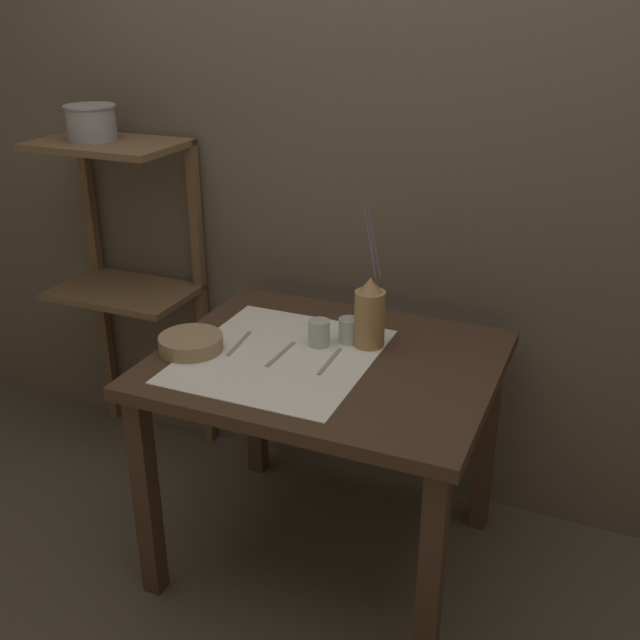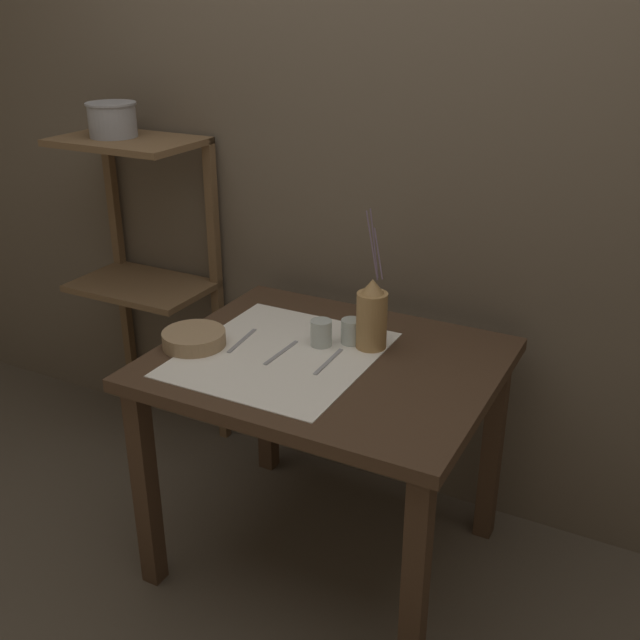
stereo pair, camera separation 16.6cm
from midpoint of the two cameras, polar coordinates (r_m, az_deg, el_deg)
The scene contains 13 objects.
ground_plane at distance 2.68m, azimuth 2.32°, elevation -17.41°, with size 12.00×12.00×0.00m, color brown.
stone_wall_back at distance 2.57m, azimuth 7.95°, elevation 10.90°, with size 7.00×0.06×2.40m.
wooden_table at distance 2.31m, azimuth 2.58°, elevation -5.31°, with size 1.01×0.84×0.75m.
wooden_shelf_unit at distance 2.97m, azimuth -11.66°, elevation 6.14°, with size 0.53×0.34×1.27m.
linen_cloth at distance 2.27m, azimuth -0.94°, elevation -2.65°, with size 0.55×0.61×0.00m.
pitcher_with_flowers at distance 2.29m, azimuth 6.05°, elevation 0.25°, with size 0.09×0.09×0.44m.
wooden_bowl at distance 2.34m, azimuth -7.58°, elevation -1.46°, with size 0.20×0.20×0.05m.
glass_tumbler_near at distance 2.31m, azimuth 2.15°, elevation -1.02°, with size 0.07×0.07×0.08m.
glass_tumbler_far at distance 2.33m, azimuth 4.43°, elevation -0.90°, with size 0.06×0.06×0.08m.
fork_outer at distance 2.36m, azimuth -3.96°, elevation -1.61°, with size 0.03×0.18×0.00m.
knife_center at distance 2.27m, azimuth -0.89°, elevation -2.53°, with size 0.02×0.18×0.00m.
fork_inner at distance 2.22m, azimuth 2.80°, elevation -3.22°, with size 0.02×0.18×0.00m.
metal_pot_large at distance 2.88m, azimuth -13.92°, elevation 14.66°, with size 0.18×0.18×0.12m.
Camera 2 is at (0.92, -1.80, 1.76)m, focal length 42.00 mm.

